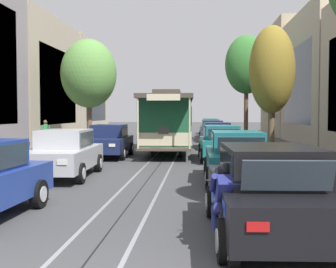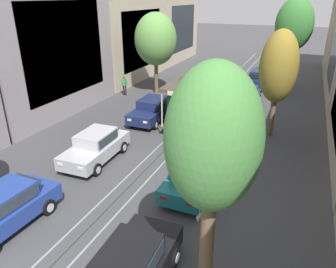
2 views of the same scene
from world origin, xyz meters
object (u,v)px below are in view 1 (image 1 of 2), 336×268
Objects in this scene: parked_car_navy_mid_left at (109,141)px; parked_car_green_sixth_right at (211,128)px; street_tree_kerb_right_mid at (246,65)px; parked_car_navy_fourth_right at (216,135)px; parked_car_teal_second_right at (237,157)px; pedestrian_on_left_pavement at (45,132)px; street_tree_kerb_left_second at (89,74)px; cable_car_trolley at (168,122)px; motorcycle_with_rider at (226,210)px; parked_car_navy_fifth_right at (212,131)px; parked_car_teal_mid_right at (221,143)px; parked_car_black_near_right at (269,191)px; street_tree_kerb_right_second at (272,70)px; parked_car_teal_far_right at (210,126)px; parked_car_silver_second_left at (64,153)px.

parked_car_navy_mid_left is 19.19m from parked_car_green_sixth_right.
parked_car_navy_fourth_right is at bearing -111.98° from street_tree_kerb_right_mid.
pedestrian_on_left_pavement reaches higher than parked_car_teal_second_right.
street_tree_kerb_left_second is at bearing -153.29° from street_tree_kerb_right_mid.
pedestrian_on_left_pavement is (-7.58, 2.04, -0.69)m from cable_car_trolley.
street_tree_kerb_left_second is 7.18m from cable_car_trolley.
motorcycle_with_rider is (-0.69, -19.40, -0.15)m from parked_car_navy_fourth_right.
parked_car_navy_fourth_right is 1.01× the size of parked_car_navy_fifth_right.
parked_car_navy_mid_left and parked_car_green_sixth_right have the same top height.
street_tree_kerb_left_second reaches higher than motorcycle_with_rider.
parked_car_teal_second_right is at bearing -89.73° from parked_car_navy_fourth_right.
parked_car_teal_mid_right is 1.00× the size of parked_car_navy_fifth_right.
parked_car_black_near_right is 1.01× the size of parked_car_teal_second_right.
parked_car_green_sixth_right is at bearing 89.63° from parked_car_teal_mid_right.
street_tree_kerb_right_second is at bearing -77.82° from parked_car_navy_fifth_right.
pedestrian_on_left_pavement is at bearing 151.34° from parked_car_teal_mid_right.
street_tree_kerb_right_mid is 0.86× the size of cable_car_trolley.
cable_car_trolley is (-2.79, 9.77, 0.86)m from parked_car_teal_second_right.
motorcycle_with_rider is (-0.61, -12.87, -0.15)m from parked_car_teal_mid_right.
motorcycle_with_rider is at bearing -91.29° from parked_car_teal_far_right.
parked_car_teal_mid_right is (-0.14, 6.23, 0.00)m from parked_car_teal_second_right.
parked_car_silver_second_left and parked_car_green_sixth_right have the same top height.
parked_car_navy_mid_left and parked_car_navy_fifth_right have the same top height.
parked_car_green_sixth_right is (0.07, 6.22, 0.00)m from parked_car_navy_fifth_right.
parked_car_navy_fourth_right is at bearing 87.95° from motorcycle_with_rider.
street_tree_kerb_right_mid reaches higher than parked_car_navy_fourth_right.
motorcycle_with_rider is (-0.74, -32.16, -0.15)m from parked_car_green_sixth_right.
pedestrian_on_left_pavement is at bearing 120.50° from parked_car_black_near_right.
parked_car_teal_far_right is 0.56× the size of street_tree_kerb_right_mid.
parked_car_teal_far_right reaches higher than motorcycle_with_rider.
pedestrian_on_left_pavement is at bearing 117.50° from motorcycle_with_rider.
parked_car_navy_fifth_right is at bearing 73.36° from parked_car_silver_second_left.
parked_car_green_sixth_right is 2.21× the size of motorcycle_with_rider.
parked_car_black_near_right is at bearing -66.93° from parked_car_navy_mid_left.
motorcycle_with_rider is (-0.67, -25.94, -0.15)m from parked_car_navy_fifth_right.
street_tree_kerb_left_second is 3.97× the size of pedestrian_on_left_pavement.
cable_car_trolley is at bearing 126.68° from parked_car_teal_mid_right.
parked_car_navy_fifth_right is at bearing 90.25° from parked_car_black_near_right.
cable_car_trolley is 5.33× the size of pedestrian_on_left_pavement.
parked_car_teal_second_right is 2.19× the size of motorcycle_with_rider.
cable_car_trolley is at bearing -132.43° from parked_car_navy_fourth_right.
parked_car_silver_second_left is at bearing 131.00° from parked_car_black_near_right.
pedestrian_on_left_pavement is at bearing 113.01° from parked_car_silver_second_left.
cable_car_trolley is at bearing 100.21° from parked_car_black_near_right.
parked_car_navy_mid_left and parked_car_navy_fourth_right have the same top height.
motorcycle_with_rider is (-0.86, -38.00, -0.15)m from parked_car_teal_far_right.
cable_car_trolley reaches higher than parked_car_navy_fifth_right.
parked_car_navy_fourth_right is at bearing 90.25° from parked_car_black_near_right.
street_tree_kerb_left_second reaches higher than cable_car_trolley.
street_tree_kerb_right_mid is (7.88, 11.71, 4.91)m from parked_car_navy_mid_left.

